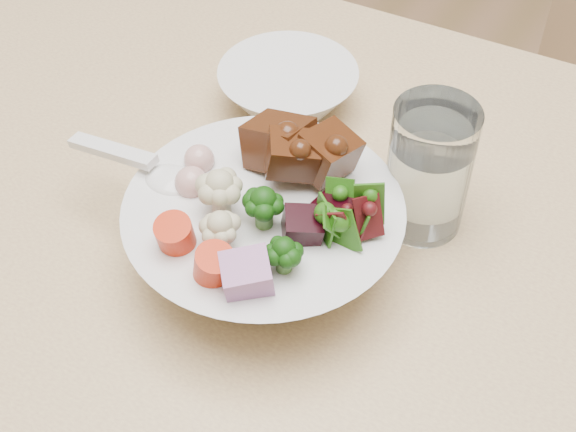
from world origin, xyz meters
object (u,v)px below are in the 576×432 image
at_px(water_glass, 428,173).
at_px(dining_table, 482,381).
at_px(side_bowl, 288,90).
at_px(food_bowl, 267,231).

bearing_deg(water_glass, dining_table, -39.63).
bearing_deg(dining_table, side_bowl, 147.67).
height_order(dining_table, food_bowl, food_bowl).
height_order(dining_table, water_glass, water_glass).
bearing_deg(side_bowl, food_bowl, -64.37).
bearing_deg(water_glass, food_bowl, -129.59).
relative_size(dining_table, water_glass, 11.53).
distance_m(dining_table, side_bowl, 0.37).
height_order(food_bowl, water_glass, same).
bearing_deg(dining_table, water_glass, 137.48).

